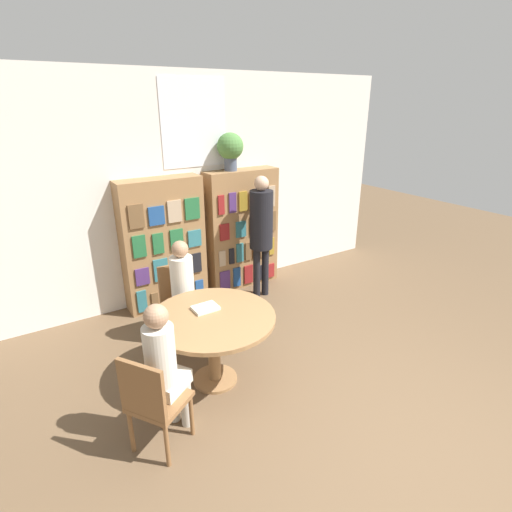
{
  "coord_description": "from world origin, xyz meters",
  "views": [
    {
      "loc": [
        -2.25,
        -1.46,
        2.63
      ],
      "look_at": [
        -0.06,
        1.93,
        1.05
      ],
      "focal_mm": 28.0,
      "sensor_mm": 36.0,
      "label": 1
    }
  ],
  "objects_px": {
    "bookshelf_right": "(242,229)",
    "reading_table": "(213,327)",
    "chair_near_camera": "(153,400)",
    "seated_reader_left": "(184,289)",
    "bookshelf_left": "(164,244)",
    "chair_left_side": "(180,299)",
    "librarian_standing": "(261,225)",
    "seated_reader_right": "(165,364)",
    "flower_vase": "(230,148)"
  },
  "relations": [
    {
      "from": "chair_near_camera",
      "to": "reading_table",
      "type": "bearing_deg",
      "value": 90.0
    },
    {
      "from": "bookshelf_left",
      "to": "librarian_standing",
      "type": "xyz_separation_m",
      "value": [
        1.2,
        -0.5,
        0.2
      ]
    },
    {
      "from": "librarian_standing",
      "to": "chair_left_side",
      "type": "bearing_deg",
      "value": -164.36
    },
    {
      "from": "bookshelf_left",
      "to": "seated_reader_left",
      "type": "relative_size",
      "value": 1.39
    },
    {
      "from": "bookshelf_right",
      "to": "flower_vase",
      "type": "relative_size",
      "value": 3.44
    },
    {
      "from": "bookshelf_left",
      "to": "chair_left_side",
      "type": "height_order",
      "value": "bookshelf_left"
    },
    {
      "from": "bookshelf_right",
      "to": "bookshelf_left",
      "type": "bearing_deg",
      "value": -179.99
    },
    {
      "from": "chair_left_side",
      "to": "seated_reader_left",
      "type": "xyz_separation_m",
      "value": [
        -0.01,
        -0.18,
        0.21
      ]
    },
    {
      "from": "seated_reader_left",
      "to": "seated_reader_right",
      "type": "distance_m",
      "value": 1.34
    },
    {
      "from": "flower_vase",
      "to": "seated_reader_right",
      "type": "relative_size",
      "value": 0.4
    },
    {
      "from": "chair_near_camera",
      "to": "chair_left_side",
      "type": "distance_m",
      "value": 1.67
    },
    {
      "from": "flower_vase",
      "to": "chair_near_camera",
      "type": "height_order",
      "value": "flower_vase"
    },
    {
      "from": "reading_table",
      "to": "librarian_standing",
      "type": "relative_size",
      "value": 0.7
    },
    {
      "from": "reading_table",
      "to": "seated_reader_left",
      "type": "height_order",
      "value": "seated_reader_left"
    },
    {
      "from": "bookshelf_right",
      "to": "chair_near_camera",
      "type": "distance_m",
      "value": 3.23
    },
    {
      "from": "flower_vase",
      "to": "chair_near_camera",
      "type": "xyz_separation_m",
      "value": [
        -2.03,
        -2.34,
        -1.53
      ]
    },
    {
      "from": "chair_near_camera",
      "to": "seated_reader_left",
      "type": "distance_m",
      "value": 1.52
    },
    {
      "from": "bookshelf_left",
      "to": "chair_near_camera",
      "type": "distance_m",
      "value": 2.57
    },
    {
      "from": "chair_left_side",
      "to": "seated_reader_right",
      "type": "distance_m",
      "value": 1.52
    },
    {
      "from": "seated_reader_right",
      "to": "reading_table",
      "type": "bearing_deg",
      "value": 90.0
    },
    {
      "from": "chair_near_camera",
      "to": "librarian_standing",
      "type": "height_order",
      "value": "librarian_standing"
    },
    {
      "from": "seated_reader_left",
      "to": "librarian_standing",
      "type": "height_order",
      "value": "librarian_standing"
    },
    {
      "from": "bookshelf_right",
      "to": "reading_table",
      "type": "height_order",
      "value": "bookshelf_right"
    },
    {
      "from": "bookshelf_left",
      "to": "chair_near_camera",
      "type": "relative_size",
      "value": 1.94
    },
    {
      "from": "reading_table",
      "to": "chair_left_side",
      "type": "distance_m",
      "value": 0.94
    },
    {
      "from": "bookshelf_left",
      "to": "bookshelf_right",
      "type": "height_order",
      "value": "same"
    },
    {
      "from": "chair_left_side",
      "to": "librarian_standing",
      "type": "distance_m",
      "value": 1.54
    },
    {
      "from": "chair_left_side",
      "to": "reading_table",
      "type": "bearing_deg",
      "value": 90.0
    },
    {
      "from": "chair_left_side",
      "to": "seated_reader_left",
      "type": "height_order",
      "value": "seated_reader_left"
    },
    {
      "from": "chair_left_side",
      "to": "seated_reader_left",
      "type": "bearing_deg",
      "value": 90.0
    },
    {
      "from": "seated_reader_left",
      "to": "librarian_standing",
      "type": "xyz_separation_m",
      "value": [
        1.39,
        0.57,
        0.36
      ]
    },
    {
      "from": "chair_left_side",
      "to": "seated_reader_right",
      "type": "xyz_separation_m",
      "value": [
        -0.67,
        -1.35,
        0.21
      ]
    },
    {
      "from": "chair_near_camera",
      "to": "chair_left_side",
      "type": "bearing_deg",
      "value": 117.0
    },
    {
      "from": "bookshelf_left",
      "to": "seated_reader_left",
      "type": "bearing_deg",
      "value": -99.59
    },
    {
      "from": "seated_reader_right",
      "to": "librarian_standing",
      "type": "relative_size",
      "value": 0.72
    },
    {
      "from": "bookshelf_left",
      "to": "reading_table",
      "type": "bearing_deg",
      "value": -96.72
    },
    {
      "from": "bookshelf_right",
      "to": "chair_near_camera",
      "type": "xyz_separation_m",
      "value": [
        -2.19,
        -2.34,
        -0.37
      ]
    },
    {
      "from": "chair_near_camera",
      "to": "chair_left_side",
      "type": "relative_size",
      "value": 1.0
    },
    {
      "from": "chair_left_side",
      "to": "librarian_standing",
      "type": "height_order",
      "value": "librarian_standing"
    },
    {
      "from": "chair_left_side",
      "to": "bookshelf_left",
      "type": "bearing_deg",
      "value": -98.37
    },
    {
      "from": "reading_table",
      "to": "seated_reader_right",
      "type": "distance_m",
      "value": 0.76
    },
    {
      "from": "seated_reader_left",
      "to": "seated_reader_right",
      "type": "bearing_deg",
      "value": 63.04
    },
    {
      "from": "chair_left_side",
      "to": "librarian_standing",
      "type": "xyz_separation_m",
      "value": [
        1.38,
        0.39,
        0.56
      ]
    },
    {
      "from": "chair_near_camera",
      "to": "librarian_standing",
      "type": "relative_size",
      "value": 0.52
    },
    {
      "from": "reading_table",
      "to": "chair_left_side",
      "type": "xyz_separation_m",
      "value": [
        0.04,
        0.94,
        -0.12
      ]
    },
    {
      "from": "chair_near_camera",
      "to": "seated_reader_left",
      "type": "bearing_deg",
      "value": 113.87
    },
    {
      "from": "bookshelf_left",
      "to": "chair_left_side",
      "type": "xyz_separation_m",
      "value": [
        -0.17,
        -0.89,
        -0.37
      ]
    },
    {
      "from": "reading_table",
      "to": "chair_near_camera",
      "type": "relative_size",
      "value": 1.34
    },
    {
      "from": "librarian_standing",
      "to": "chair_near_camera",
      "type": "bearing_deg",
      "value": -140.17
    },
    {
      "from": "bookshelf_left",
      "to": "seated_reader_right",
      "type": "relative_size",
      "value": 1.39
    }
  ]
}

